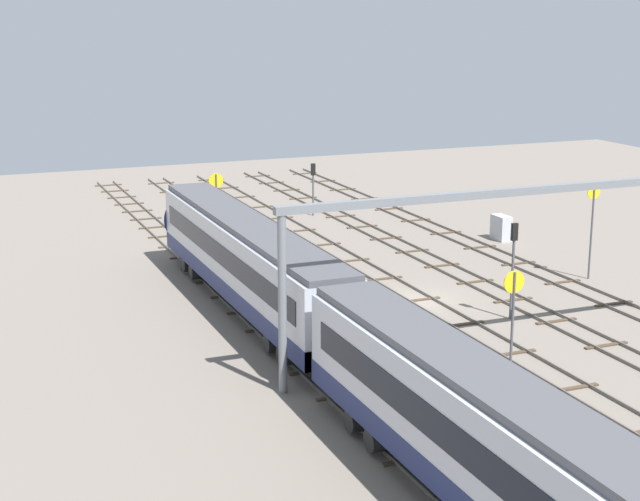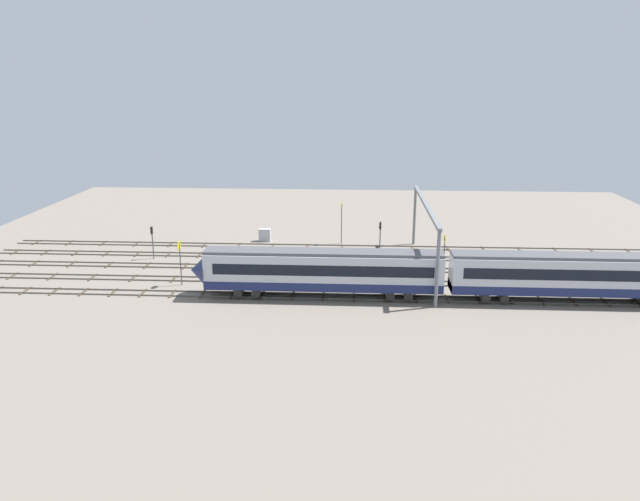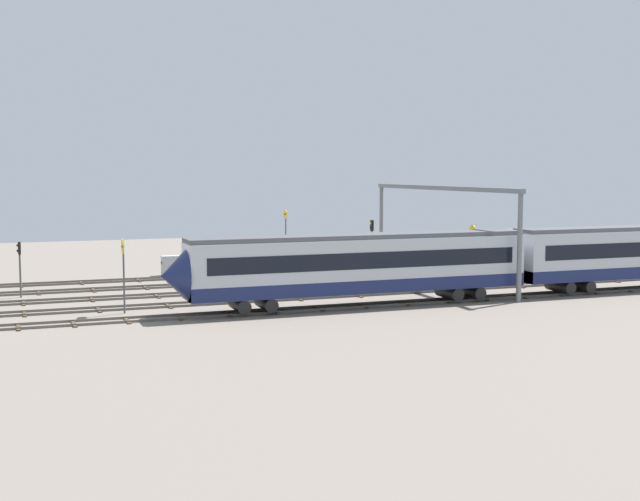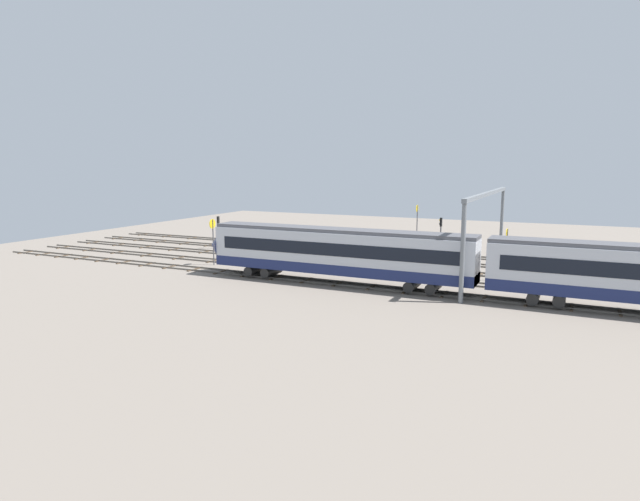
{
  "view_description": "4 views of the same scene",
  "coord_description": "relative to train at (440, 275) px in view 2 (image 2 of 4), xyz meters",
  "views": [
    {
      "loc": [
        -45.69,
        24.59,
        15.72
      ],
      "look_at": [
        5.25,
        3.83,
        2.0
      ],
      "focal_mm": 54.78,
      "sensor_mm": 36.0,
      "label": 1
    },
    {
      "loc": [
        -1.37,
        67.11,
        21.65
      ],
      "look_at": [
        2.37,
        1.06,
        2.54
      ],
      "focal_mm": 33.66,
      "sensor_mm": 36.0,
      "label": 2
    },
    {
      "loc": [
        23.78,
        60.88,
        9.25
      ],
      "look_at": [
        1.86,
        2.13,
        3.19
      ],
      "focal_mm": 46.57,
      "sensor_mm": 36.0,
      "label": 3
    },
    {
      "loc": [
        -17.08,
        52.65,
        10.5
      ],
      "look_at": [
        6.01,
        3.79,
        1.9
      ],
      "focal_mm": 30.42,
      "sensor_mm": 36.0,
      "label": 4
    }
  ],
  "objects": [
    {
      "name": "ground_plane",
      "position": [
        10.22,
        -9.45,
        -2.66
      ],
      "size": [
        104.1,
        104.1,
        0.0
      ],
      "primitive_type": "plane",
      "color": "slate"
    },
    {
      "name": "signal_light_trackside_departure",
      "position": [
        5.58,
        -12.27,
        0.64
      ],
      "size": [
        0.31,
        0.32,
        5.09
      ],
      "color": "#4C4C51",
      "rests_on": "ground"
    },
    {
      "name": "train",
      "position": [
        0.0,
        0.0,
        0.0
      ],
      "size": [
        50.4,
        3.24,
        4.8
      ],
      "color": "#B7BCC6",
      "rests_on": "ground"
    },
    {
      "name": "track_second_far",
      "position": [
        10.22,
        -4.72,
        -2.59
      ],
      "size": [
        88.1,
        2.4,
        0.16
      ],
      "color": "#59544C",
      "rests_on": "ground"
    },
    {
      "name": "signal_light_trackside_approach",
      "position": [
        33.54,
        -12.4,
        0.03
      ],
      "size": [
        0.31,
        0.32,
        4.08
      ],
      "color": "#4C4C51",
      "rests_on": "ground"
    },
    {
      "name": "track_second_near",
      "position": [
        10.22,
        -14.17,
        -2.59
      ],
      "size": [
        88.1,
        2.4,
        0.16
      ],
      "color": "#59544C",
      "rests_on": "ground"
    },
    {
      "name": "track_with_train",
      "position": [
        10.22,
        -0.0,
        -2.59
      ],
      "size": [
        88.1,
        2.4,
        0.16
      ],
      "color": "#59544C",
      "rests_on": "ground"
    },
    {
      "name": "speed_sign_near_foreground",
      "position": [
        10.4,
        -20.85,
        0.94
      ],
      "size": [
        0.14,
        0.86,
        5.68
      ],
      "color": "#4C4C51",
      "rests_on": "ground"
    },
    {
      "name": "speed_sign_far_trackside",
      "position": [
        27.32,
        -2.86,
        0.59
      ],
      "size": [
        0.14,
        1.0,
        4.87
      ],
      "color": "#4C4C51",
      "rests_on": "ground"
    },
    {
      "name": "relay_cabinet",
      "position": [
        20.94,
        -21.43,
        -1.79
      ],
      "size": [
        1.6,
        0.83,
        1.74
      ],
      "color": "#B2B7BC",
      "rests_on": "ground"
    },
    {
      "name": "speed_sign_mid_trackside",
      "position": [
        -1.44,
        -7.7,
        0.55
      ],
      "size": [
        0.14,
        1.0,
        4.81
      ],
      "color": "#4C4C51",
      "rests_on": "ground"
    },
    {
      "name": "track_near_foreground",
      "position": [
        10.22,
        -18.89,
        -2.59
      ],
      "size": [
        88.1,
        2.4,
        0.16
      ],
      "color": "#59544C",
      "rests_on": "ground"
    },
    {
      "name": "overhead_gantry",
      "position": [
        0.64,
        -9.5,
        3.66
      ],
      "size": [
        0.4,
        23.81,
        7.98
      ],
      "color": "slate",
      "rests_on": "ground"
    },
    {
      "name": "track_middle",
      "position": [
        10.22,
        -9.45,
        -2.59
      ],
      "size": [
        88.1,
        2.4,
        0.16
      ],
      "color": "#59544C",
      "rests_on": "ground"
    }
  ]
}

